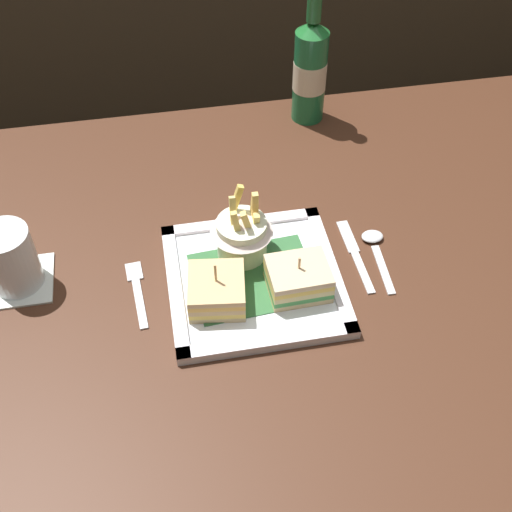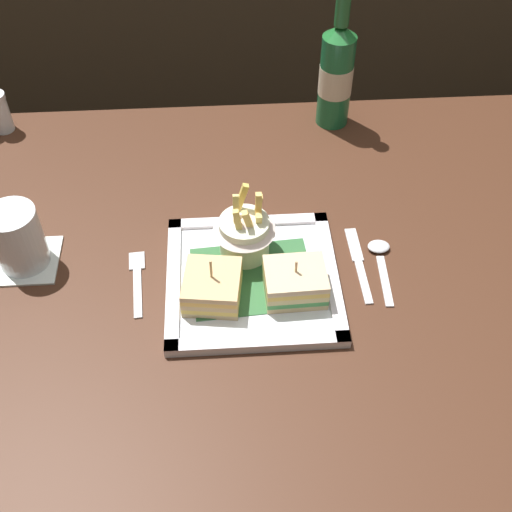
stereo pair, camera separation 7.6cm
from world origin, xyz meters
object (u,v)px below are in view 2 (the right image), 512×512
Objects in this scene: dining_table at (259,313)px; fries_cup at (245,231)px; sandwich_half_left at (212,287)px; pepper_shaker at (0,114)px; fork at (137,279)px; knife at (358,261)px; beer_bottle at (336,74)px; square_plate at (253,279)px; sandwich_half_right at (295,282)px; spoon at (380,255)px; water_glass at (19,241)px.

dining_table is 0.18m from fries_cup.
pepper_shaker is at bearing 131.29° from sandwich_half_left.
fork and knife have the same top height.
sandwich_half_left is 0.35× the size of beer_bottle.
square_plate is 1.97× the size of fork.
dining_table is 0.22m from fork.
fries_cup is at bearing 59.08° from sandwich_half_left.
fork is (-0.35, -0.38, -0.10)m from beer_bottle.
square_plate is 0.07m from sandwich_half_right.
sandwich_half_left is at bearing -137.87° from dining_table.
knife is (0.18, -0.02, -0.06)m from fries_cup.
square_plate is 0.18m from fork.
spoon is at bearing 10.16° from knife.
spoon reaches higher than fork.
knife is (0.17, 0.03, -0.00)m from square_plate.
knife is at bearing 15.68° from sandwich_half_left.
water_glass is 1.29× the size of pepper_shaker.
water_glass is 0.36m from pepper_shaker.
sandwich_half_right is 0.16m from spoon.
spoon is (0.14, 0.07, -0.03)m from sandwich_half_right.
sandwich_half_left reaches higher than dining_table.
spoon is (0.26, 0.07, -0.03)m from sandwich_half_left.
sandwich_half_left is 0.27m from spoon.
fries_cup reaches higher than dining_table.
sandwich_half_right is at bearing -51.22° from fries_cup.
fork is (-0.17, -0.04, -0.06)m from fries_cup.
spoon is at bearing -2.69° from water_glass.
fries_cup is at bearing 12.66° from fork.
pepper_shaker reaches higher than square_plate.
dining_table is at bearing 179.29° from knife.
fork is at bearing -132.50° from beer_bottle.
water_glass is (-0.34, 0.01, -0.01)m from fries_cup.
pepper_shaker reaches higher than dining_table.
square_plate is at bearing -169.33° from spoon.
beer_bottle reaches higher than sandwich_half_right.
sandwich_half_left is 0.50m from beer_bottle.
pepper_shaker is (-0.46, 0.38, 0.15)m from dining_table.
beer_bottle is 0.38m from knife.
beer_bottle is at bearing 88.36° from knife.
fries_cup is 0.43× the size of beer_bottle.
fries_cup is at bearing -39.11° from pepper_shaker.
fork is 0.34m from knife.
beer_bottle is at bearing 61.24° from sandwich_half_left.
spoon reaches higher than dining_table.
water_glass reaches higher than square_plate.
dining_table is at bearing 125.90° from sandwich_half_right.
sandwich_half_right is at bearing 0.00° from sandwich_half_left.
knife is at bearing 2.58° from fork.
square_plate reaches higher than fork.
spoon is 1.69× the size of pepper_shaker.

